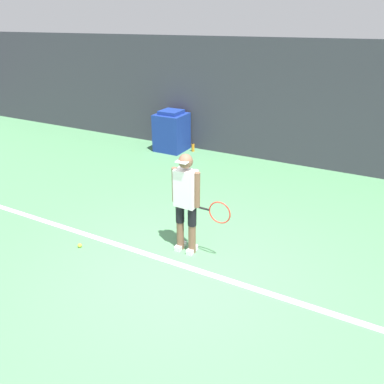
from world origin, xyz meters
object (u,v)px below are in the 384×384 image
tennis_player (187,200)px  water_bottle (193,147)px  covered_chair (172,131)px  tennis_ball (80,245)px

tennis_player → water_bottle: size_ratio=6.82×
water_bottle → covered_chair: bearing=-164.2°
covered_chair → water_bottle: 0.76m
tennis_ball → covered_chair: covered_chair is taller
tennis_ball → covered_chair: (-1.29, 5.13, 0.52)m
tennis_ball → covered_chair: size_ratio=0.06×
tennis_player → tennis_ball: bearing=-153.2°
tennis_ball → water_bottle: size_ratio=0.28×
tennis_ball → covered_chair: 5.31m
water_bottle → tennis_ball: bearing=-82.6°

